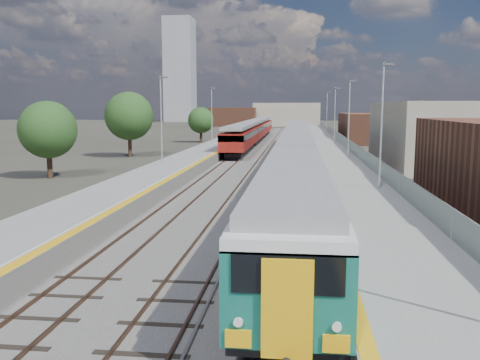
# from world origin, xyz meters

# --- Properties ---
(ground) EXTENTS (320.00, 320.00, 0.00)m
(ground) POSITION_xyz_m (0.00, 50.00, 0.00)
(ground) COLOR #47443A
(ground) RESTS_ON ground
(ballast_bed) EXTENTS (10.50, 155.00, 0.06)m
(ballast_bed) POSITION_xyz_m (-2.25, 52.50, 0.03)
(ballast_bed) COLOR #565451
(ballast_bed) RESTS_ON ground
(tracks) EXTENTS (8.96, 160.00, 0.17)m
(tracks) POSITION_xyz_m (-1.65, 54.18, 0.11)
(tracks) COLOR #4C3323
(tracks) RESTS_ON ground
(platform_right) EXTENTS (4.70, 155.00, 8.52)m
(platform_right) POSITION_xyz_m (5.28, 52.49, 0.54)
(platform_right) COLOR slate
(platform_right) RESTS_ON ground
(platform_left) EXTENTS (4.30, 155.00, 8.52)m
(platform_left) POSITION_xyz_m (-9.05, 52.49, 0.52)
(platform_left) COLOR slate
(platform_left) RESTS_ON ground
(buildings) EXTENTS (72.00, 185.50, 40.00)m
(buildings) POSITION_xyz_m (-18.12, 138.60, 10.70)
(buildings) COLOR brown
(buildings) RESTS_ON ground
(green_train) EXTENTS (2.81, 78.19, 3.09)m
(green_train) POSITION_xyz_m (1.50, 39.44, 2.18)
(green_train) COLOR black
(green_train) RESTS_ON ground
(red_train) EXTENTS (2.84, 57.60, 3.58)m
(red_train) POSITION_xyz_m (-5.50, 73.20, 2.12)
(red_train) COLOR black
(red_train) RESTS_ON ground
(tree_a) EXTENTS (4.74, 4.74, 6.42)m
(tree_a) POSITION_xyz_m (-18.90, 30.66, 4.04)
(tree_a) COLOR #382619
(tree_a) RESTS_ON ground
(tree_b) EXTENTS (5.66, 5.66, 7.67)m
(tree_b) POSITION_xyz_m (-18.13, 48.81, 4.83)
(tree_b) COLOR #382619
(tree_b) RESTS_ON ground
(tree_c) EXTENTS (4.31, 4.31, 5.84)m
(tree_c) POSITION_xyz_m (-14.40, 73.88, 3.67)
(tree_c) COLOR #382619
(tree_c) RESTS_ON ground
(tree_d) EXTENTS (5.06, 5.06, 6.85)m
(tree_d) POSITION_xyz_m (19.93, 70.40, 4.31)
(tree_d) COLOR #382619
(tree_d) RESTS_ON ground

